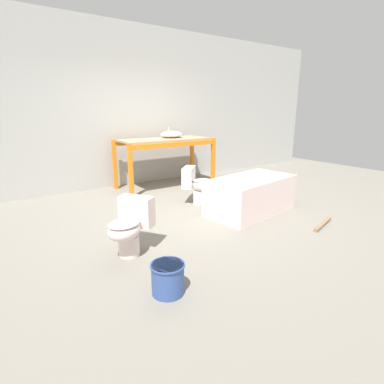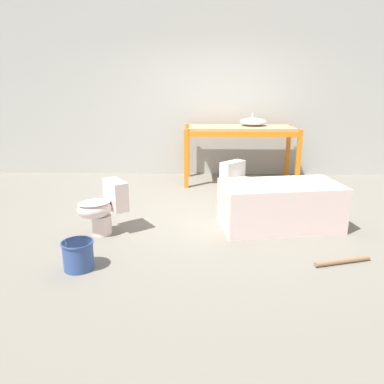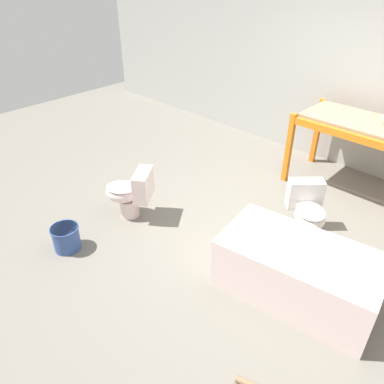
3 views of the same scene
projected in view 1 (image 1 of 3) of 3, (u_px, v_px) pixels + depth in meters
The scene contains 9 objects.
ground_plane at pixel (188, 212), 4.74m from camera, with size 12.00×12.00×0.00m, color slate.
warehouse_wall_rear at pixel (127, 107), 6.11m from camera, with size 10.80×0.08×3.20m.
shelving_rack at pixel (165, 146), 6.07m from camera, with size 1.94×0.87×0.99m.
sink_basin at pixel (172, 134), 6.22m from camera, with size 0.46×0.42×0.22m.
bathtub_main at pixel (251, 193), 4.63m from camera, with size 1.52×0.95×0.56m.
toilet_near at pixel (129, 226), 3.27m from camera, with size 0.65×0.61×0.62m.
toilet_far at pixel (198, 184), 5.10m from camera, with size 0.64×0.64×0.62m.
bucket_white at pixel (168, 278), 2.60m from camera, with size 0.31×0.31×0.28m.
loose_pipe at pixel (323, 224), 4.16m from camera, with size 0.60×0.22×0.05m.
Camera 1 is at (-2.48, -3.74, 1.56)m, focal length 28.00 mm.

